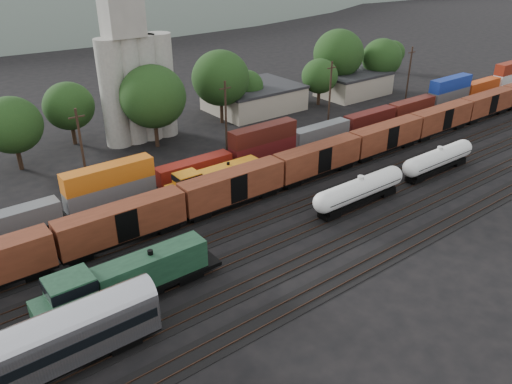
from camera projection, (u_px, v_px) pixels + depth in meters
ground at (248, 225)px, 62.29m from camera, size 600.00×600.00×0.00m
tracks at (248, 225)px, 62.27m from camera, size 180.00×33.20×0.20m
green_locomotive at (121, 282)px, 47.29m from camera, size 18.80×3.32×4.98m
tank_car_a at (360, 190)px, 65.64m from camera, size 16.01×2.87×4.20m
tank_car_b at (438, 159)px, 75.20m from camera, size 15.65×2.80×4.10m
orange_locomotive at (212, 179)px, 69.10m from camera, size 15.96×2.66×3.99m
boxcar_string at (233, 186)px, 65.17m from camera, size 169.00×2.90×4.20m
container_wall at (211, 160)px, 74.15m from camera, size 178.40×2.60×5.80m
grain_silo at (136, 77)px, 84.56m from camera, size 13.40×5.00×29.00m
industrial_sheds at (160, 123)px, 89.75m from camera, size 119.38×17.26×5.10m
tree_band at (161, 94)px, 88.39m from camera, size 162.87×21.10×14.53m
utility_poles at (160, 131)px, 75.10m from camera, size 122.20×0.36×12.00m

